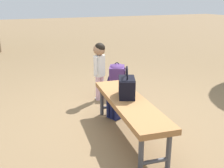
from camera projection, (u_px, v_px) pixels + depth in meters
ground_plane at (119, 121)px, 3.62m from camera, size 40.00×40.00×0.00m
park_bench at (129, 105)px, 3.09m from camera, size 1.64×0.61×0.45m
handbag at (127, 86)px, 3.16m from camera, size 0.37×0.30×0.37m
child_standing at (99, 62)px, 4.21m from camera, size 0.18×0.22×0.91m
backpack_large at (117, 79)px, 4.53m from camera, size 0.40×0.37×0.56m
backpack_small at (114, 108)px, 3.66m from camera, size 0.21×0.19×0.30m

